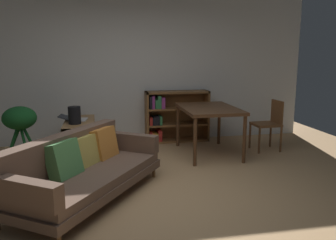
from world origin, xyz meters
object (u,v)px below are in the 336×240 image
object	(u,v)px
potted_floor_plant	(20,124)
bookshelf	(172,116)
dining_chair_near	(270,122)
dining_table	(209,112)
fabric_couch	(82,168)
open_laptop	(75,119)
desk_speaker	(75,115)
media_console	(80,139)

from	to	relation	value
potted_floor_plant	bookshelf	world-z (taller)	bookshelf
dining_chair_near	dining_table	bearing A→B (deg)	-178.34
fabric_couch	open_laptop	world-z (taller)	fabric_couch
desk_speaker	bookshelf	world-z (taller)	bookshelf
open_laptop	dining_chair_near	xyz separation A→B (m)	(3.25, -0.29, -0.12)
media_console	dining_chair_near	bearing A→B (deg)	-3.83
desk_speaker	dining_table	world-z (taller)	desk_speaker
open_laptop	bookshelf	world-z (taller)	bookshelf
potted_floor_plant	bookshelf	distance (m)	2.70
desk_speaker	dining_chair_near	distance (m)	3.24
media_console	dining_chair_near	xyz separation A→B (m)	(3.18, -0.21, 0.20)
media_console	open_laptop	size ratio (longest dim) A/B	2.43
dining_table	desk_speaker	bearing A→B (deg)	179.29
fabric_couch	dining_table	bearing A→B (deg)	35.98
desk_speaker	bookshelf	xyz separation A→B (m)	(1.72, 0.95, -0.24)
dining_chair_near	bookshelf	size ratio (longest dim) A/B	0.72
open_laptop	dining_chair_near	bearing A→B (deg)	-5.15
media_console	open_laptop	xyz separation A→B (m)	(-0.08, 0.08, 0.32)
fabric_couch	media_console	size ratio (longest dim) A/B	1.93
bookshelf	media_console	bearing A→B (deg)	-156.45
desk_speaker	potted_floor_plant	bearing A→B (deg)	-178.70
fabric_couch	open_laptop	xyz separation A→B (m)	(-0.18, 1.75, 0.26)
media_console	potted_floor_plant	distance (m)	0.94
bookshelf	potted_floor_plant	bearing A→B (deg)	-159.00
desk_speaker	bookshelf	distance (m)	1.98
dining_table	dining_chair_near	bearing A→B (deg)	1.66
media_console	potted_floor_plant	xyz separation A→B (m)	(-0.84, -0.24, 0.33)
media_console	dining_table	bearing A→B (deg)	-6.72
desk_speaker	dining_chair_near	world-z (taller)	dining_chair_near
media_console	potted_floor_plant	bearing A→B (deg)	-164.34
media_console	bookshelf	bearing A→B (deg)	23.55
media_console	desk_speaker	distance (m)	0.49
desk_speaker	bookshelf	size ratio (longest dim) A/B	0.22
fabric_couch	bookshelf	world-z (taller)	bookshelf
potted_floor_plant	fabric_couch	bearing A→B (deg)	-56.50
desk_speaker	dining_chair_near	bearing A→B (deg)	0.10
dining_chair_near	bookshelf	world-z (taller)	bookshelf
potted_floor_plant	bookshelf	size ratio (longest dim) A/B	0.74
fabric_couch	desk_speaker	world-z (taller)	desk_speaker
open_laptop	bookshelf	xyz separation A→B (m)	(1.75, 0.65, -0.13)
fabric_couch	bookshelf	size ratio (longest dim) A/B	1.84
fabric_couch	dining_chair_near	size ratio (longest dim) A/B	2.54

